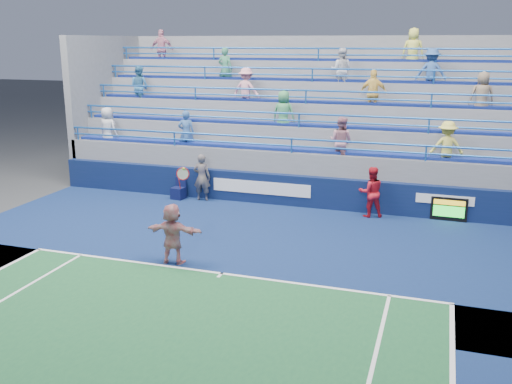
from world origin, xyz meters
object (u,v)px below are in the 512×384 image
(judge_chair, at_px, (179,192))
(ball_girl, at_px, (371,192))
(serve_speed_board, at_px, (449,209))
(tennis_player, at_px, (173,234))
(line_judge, at_px, (202,177))

(judge_chair, height_order, ball_girl, ball_girl)
(serve_speed_board, height_order, ball_girl, ball_girl)
(serve_speed_board, relative_size, ball_girl, 0.68)
(serve_speed_board, bearing_deg, ball_girl, -172.54)
(judge_chair, xyz_separation_m, ball_girl, (6.97, -0.00, 0.59))
(serve_speed_board, relative_size, tennis_player, 0.44)
(tennis_player, distance_m, line_judge, 6.07)
(judge_chair, bearing_deg, serve_speed_board, 1.95)
(tennis_player, bearing_deg, serve_speed_board, 41.59)
(serve_speed_board, height_order, tennis_player, tennis_player)
(judge_chair, relative_size, ball_girl, 0.47)
(tennis_player, bearing_deg, ball_girl, 52.77)
(serve_speed_board, xyz_separation_m, ball_girl, (-2.46, -0.32, 0.45))
(serve_speed_board, distance_m, ball_girl, 2.53)
(judge_chair, distance_m, ball_girl, 6.99)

